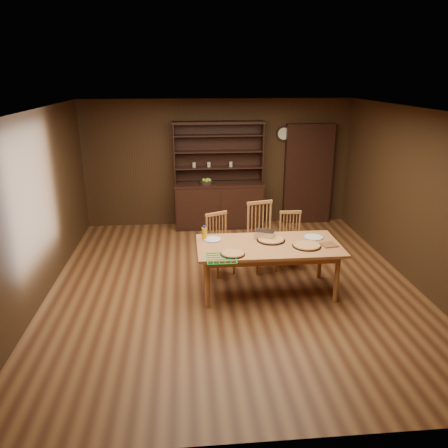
{
  "coord_description": "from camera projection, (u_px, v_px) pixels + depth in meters",
  "views": [
    {
      "loc": [
        -0.68,
        -5.96,
        3.06
      ],
      "look_at": [
        -0.11,
        0.4,
        0.86
      ],
      "focal_mm": 35.0,
      "sensor_mm": 36.0,
      "label": 1
    }
  ],
  "objects": [
    {
      "name": "wall_clock",
      "position": [
        284.0,
        134.0,
        8.94
      ],
      "size": [
        0.3,
        0.05,
        0.3
      ],
      "color": "black",
      "rests_on": "room_shell"
    },
    {
      "name": "cooling_rack",
      "position": [
        221.0,
        258.0,
        5.76
      ],
      "size": [
        0.39,
        0.39,
        0.02
      ],
      "primitive_type": null,
      "rotation": [
        0.0,
        0.0,
        -0.05
      ],
      "color": "#0CA337",
      "rests_on": "dining_table"
    },
    {
      "name": "pot_holder_a",
      "position": [
        329.0,
        245.0,
        6.21
      ],
      "size": [
        0.24,
        0.24,
        0.02
      ],
      "primitive_type": "cube",
      "rotation": [
        0.0,
        0.0,
        0.15
      ],
      "color": "red",
      "rests_on": "dining_table"
    },
    {
      "name": "plate_left",
      "position": [
        213.0,
        239.0,
        6.41
      ],
      "size": [
        0.26,
        0.26,
        0.02
      ],
      "color": "silver",
      "rests_on": "dining_table"
    },
    {
      "name": "pizza_left",
      "position": [
        233.0,
        253.0,
        5.88
      ],
      "size": [
        0.34,
        0.34,
        0.04
      ],
      "color": "black",
      "rests_on": "dining_table"
    },
    {
      "name": "pizza_center",
      "position": [
        271.0,
        239.0,
        6.38
      ],
      "size": [
        0.42,
        0.42,
        0.04
      ],
      "color": "black",
      "rests_on": "dining_table"
    },
    {
      "name": "chair_center",
      "position": [
        261.0,
        233.0,
        7.11
      ],
      "size": [
        0.55,
        0.53,
        1.12
      ],
      "rotation": [
        0.0,
        0.0,
        0.24
      ],
      "color": "#AE753B",
      "rests_on": "floor"
    },
    {
      "name": "chair_right",
      "position": [
        291.0,
        238.0,
        7.23
      ],
      "size": [
        0.38,
        0.36,
        0.93
      ],
      "rotation": [
        0.0,
        0.0,
        -0.01
      ],
      "color": "#AE753B",
      "rests_on": "floor"
    },
    {
      "name": "plate_right",
      "position": [
        313.0,
        237.0,
        6.5
      ],
      "size": [
        0.29,
        0.29,
        0.02
      ],
      "color": "silver",
      "rests_on": "dining_table"
    },
    {
      "name": "juice_bottle",
      "position": [
        204.0,
        233.0,
        6.4
      ],
      "size": [
        0.07,
        0.07,
        0.21
      ],
      "color": "orange",
      "rests_on": "dining_table"
    },
    {
      "name": "pizza_right",
      "position": [
        307.0,
        245.0,
        6.16
      ],
      "size": [
        0.41,
        0.41,
        0.04
      ],
      "color": "black",
      "rests_on": "dining_table"
    },
    {
      "name": "dining_table",
      "position": [
        268.0,
        249.0,
        6.26
      ],
      "size": [
        2.05,
        1.02,
        0.75
      ],
      "color": "#BF7C42",
      "rests_on": "floor"
    },
    {
      "name": "pot_holder_b",
      "position": [
        310.0,
        242.0,
        6.3
      ],
      "size": [
        0.23,
        0.23,
        0.01
      ],
      "primitive_type": "cube",
      "rotation": [
        0.0,
        0.0,
        -0.24
      ],
      "color": "red",
      "rests_on": "dining_table"
    },
    {
      "name": "doorway",
      "position": [
        308.0,
        174.0,
        9.21
      ],
      "size": [
        1.0,
        0.18,
        2.1
      ],
      "primitive_type": "cube",
      "color": "black",
      "rests_on": "floor"
    },
    {
      "name": "china_hutch",
      "position": [
        219.0,
        199.0,
        9.06
      ],
      "size": [
        1.84,
        0.52,
        2.17
      ],
      "color": "black",
      "rests_on": "floor"
    },
    {
      "name": "chair_left",
      "position": [
        219.0,
        241.0,
        6.98
      ],
      "size": [
        0.53,
        0.52,
        0.98
      ],
      "rotation": [
        0.0,
        0.0,
        0.44
      ],
      "color": "#AE753B",
      "rests_on": "floor"
    },
    {
      "name": "foil_dish",
      "position": [
        265.0,
        234.0,
        6.48
      ],
      "size": [
        0.33,
        0.29,
        0.11
      ],
      "primitive_type": "cube",
      "rotation": [
        0.0,
        0.0,
        -0.35
      ],
      "color": "silver",
      "rests_on": "dining_table"
    },
    {
      "name": "room_shell",
      "position": [
        234.0,
        185.0,
        6.15
      ],
      "size": [
        6.0,
        6.0,
        6.0
      ],
      "color": "silver",
      "rests_on": "floor"
    },
    {
      "name": "floor",
      "position": [
        233.0,
        285.0,
        6.66
      ],
      "size": [
        6.0,
        6.0,
        0.0
      ],
      "primitive_type": "plane",
      "color": "brown",
      "rests_on": "ground"
    },
    {
      "name": "fruit_bowl",
      "position": [
        207.0,
        182.0,
        8.85
      ],
      "size": [
        0.26,
        0.26,
        0.12
      ],
      "color": "black",
      "rests_on": "china_hutch"
    }
  ]
}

